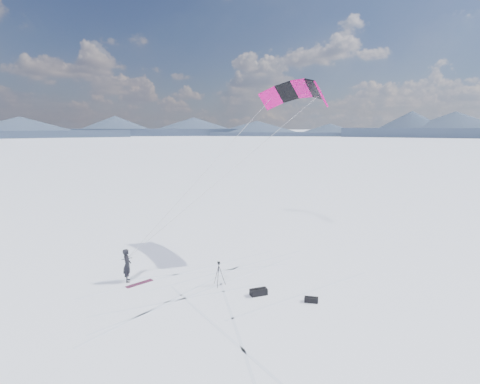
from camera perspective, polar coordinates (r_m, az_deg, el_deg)
name	(u,v)px	position (r m, az deg, el deg)	size (l,w,h in m)	color
ground	(195,299)	(19.37, -6.42, -14.87)	(1800.00, 1800.00, 0.00)	white
horizon_hills	(194,227)	(18.23, -6.62, -4.90)	(704.00, 704.42, 8.56)	#192436
snow_tracks	(187,307)	(18.61, -7.61, -15.92)	(17.62, 14.39, 0.01)	silver
snowkiter	(128,281)	(21.99, -15.66, -12.14)	(0.63, 0.42, 1.74)	black
snowboard	(139,283)	(21.52, -14.11, -12.50)	(1.47, 0.27, 0.04)	maroon
tripod	(219,270)	(20.42, -3.04, -11.04)	(0.55, 0.63, 1.27)	black
gear_bag_a	(259,292)	(19.60, 2.66, -14.00)	(0.82, 0.39, 0.36)	black
gear_bag_b	(311,300)	(19.16, 10.10, -14.83)	(0.68, 0.59, 0.28)	black
power_kite	(297,93)	(26.24, 8.09, 13.71)	(12.23, 5.79, 9.62)	#C20566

